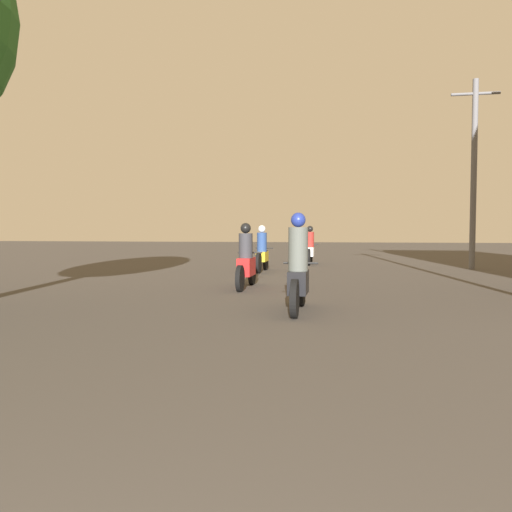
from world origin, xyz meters
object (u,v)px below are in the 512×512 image
Objects in this scene: motorcycle_red at (246,262)px; motorcycle_white at (310,249)px; motorcycle_black at (298,272)px; motorcycle_yellow at (262,253)px; utility_pole_far at (474,170)px.

motorcycle_red is 1.06× the size of motorcycle_white.
motorcycle_yellow is (-1.91, 7.93, -0.04)m from motorcycle_black.
motorcycle_white reaches higher than motorcycle_yellow.
motorcycle_white is at bearing 78.97° from motorcycle_red.
motorcycle_black is 0.91× the size of motorcycle_red.
motorcycle_red is (-1.51, 3.20, -0.04)m from motorcycle_black.
motorcycle_black reaches higher than motorcycle_white.
motorcycle_yellow reaches higher than motorcycle_red.
motorcycle_black is at bearing -69.78° from motorcycle_red.
utility_pole_far reaches higher than motorcycle_black.
motorcycle_red is 4.75m from motorcycle_yellow.
motorcycle_black is at bearing -79.98° from motorcycle_yellow.
motorcycle_white is at bearing 165.61° from utility_pole_far.
utility_pole_far reaches higher than motorcycle_yellow.
utility_pole_far is (7.05, 2.34, 2.82)m from motorcycle_yellow.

